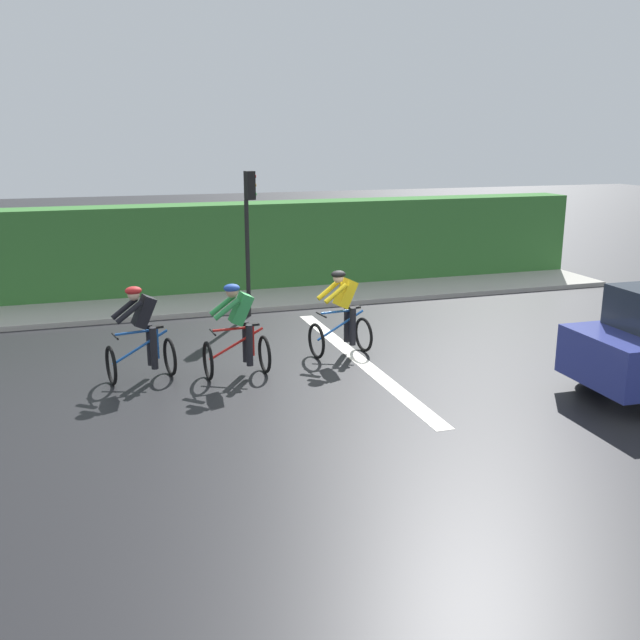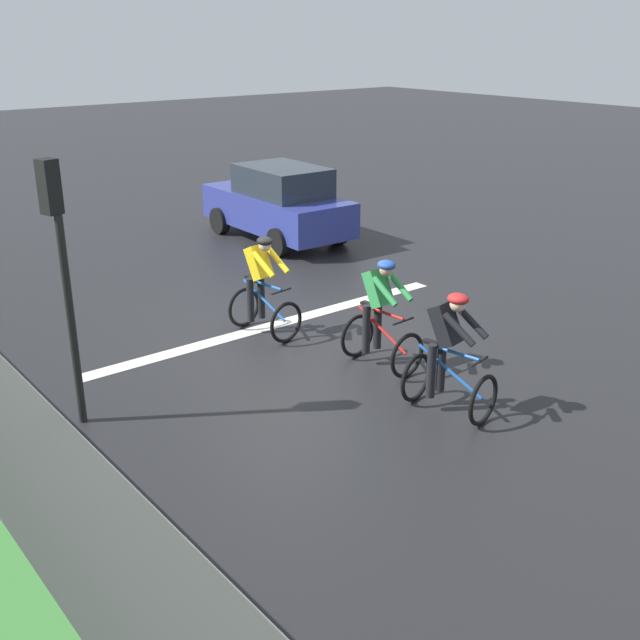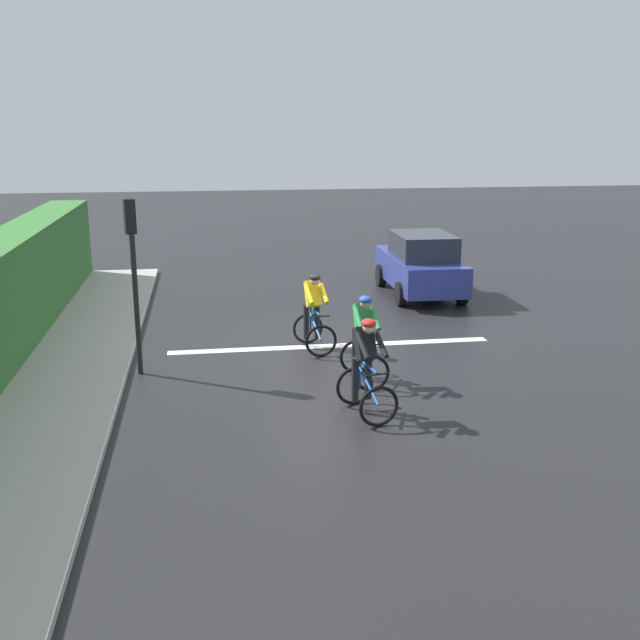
{
  "view_description": "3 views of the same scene",
  "coord_description": "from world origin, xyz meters",
  "views": [
    {
      "loc": [
        -11.95,
        4.38,
        4.12
      ],
      "look_at": [
        0.45,
        0.38,
        0.71
      ],
      "focal_mm": 39.8,
      "sensor_mm": 36.0,
      "label": 1
    },
    {
      "loc": [
        7.01,
        9.75,
        4.74
      ],
      "look_at": [
        0.52,
        1.59,
        0.75
      ],
      "focal_mm": 43.07,
      "sensor_mm": 36.0,
      "label": 2
    },
    {
      "loc": [
        2.6,
        14.97,
        4.66
      ],
      "look_at": [
        0.38,
        0.63,
        0.83
      ],
      "focal_mm": 41.69,
      "sensor_mm": 36.0,
      "label": 3
    }
  ],
  "objects": [
    {
      "name": "sidewalk_kerb",
      "position": [
        5.58,
        2.0,
        0.06
      ],
      "size": [
        2.8,
        22.55,
        0.12
      ],
      "primitive_type": "cube",
      "color": "#ADA89E",
      "rests_on": "ground"
    },
    {
      "name": "road_marking_stop_line",
      "position": [
        0.0,
        -0.25,
        0.0
      ],
      "size": [
        7.0,
        0.3,
        0.01
      ],
      "primitive_type": "cube",
      "color": "silver",
      "rests_on": "ground"
    },
    {
      "name": "ground_plane",
      "position": [
        0.0,
        0.0,
        0.0
      ],
      "size": [
        80.0,
        80.0,
        0.0
      ],
      "primitive_type": "plane",
      "color": "black"
    },
    {
      "name": "traffic_light_near_crossing",
      "position": [
        3.96,
        0.95,
        2.22
      ],
      "size": [
        0.24,
        0.31,
        3.34
      ],
      "color": "black",
      "rests_on": "ground"
    },
    {
      "name": "cyclist_mid",
      "position": [
        0.41,
        -0.06,
        0.8
      ],
      "size": [
        0.82,
        1.16,
        1.66
      ],
      "color": "black",
      "rests_on": "ground"
    },
    {
      "name": "cyclist_second",
      "position": [
        -0.21,
        2.09,
        0.8
      ],
      "size": [
        0.74,
        1.12,
        1.66
      ],
      "color": "black",
      "rests_on": "ground"
    },
    {
      "name": "car_navy",
      "position": [
        -3.3,
        -4.8,
        0.87
      ],
      "size": [
        1.96,
        4.14,
        1.76
      ],
      "color": "navy",
      "rests_on": "ground"
    },
    {
      "name": "cyclist_lead",
      "position": [
        0.1,
        3.71,
        0.8
      ],
      "size": [
        0.87,
        1.19,
        1.66
      ],
      "color": "black",
      "rests_on": "ground"
    }
  ]
}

